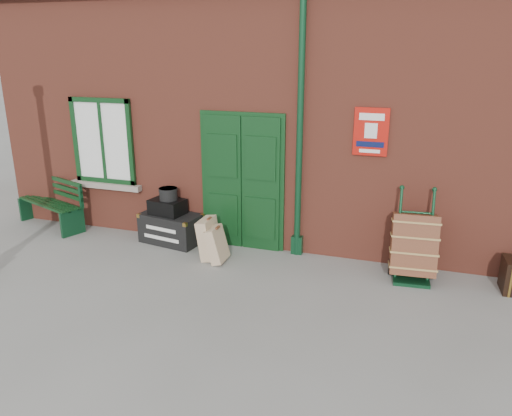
% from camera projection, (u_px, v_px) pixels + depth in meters
% --- Properties ---
extents(ground, '(80.00, 80.00, 0.00)m').
position_uv_depth(ground, '(228.00, 286.00, 7.07)').
color(ground, gray).
rests_on(ground, ground).
extents(station_building, '(10.30, 4.30, 4.36)m').
position_uv_depth(station_building, '(292.00, 105.00, 9.56)').
color(station_building, brown).
rests_on(station_building, ground).
extents(bench, '(1.59, 0.97, 0.94)m').
position_uv_depth(bench, '(53.00, 201.00, 9.33)').
color(bench, '#0E3415').
rests_on(bench, ground).
extents(houdini_trunk, '(1.10, 0.72, 0.51)m').
position_uv_depth(houdini_trunk, '(171.00, 228.00, 8.58)').
color(houdini_trunk, black).
rests_on(houdini_trunk, ground).
extents(strongbox, '(0.62, 0.49, 0.25)m').
position_uv_depth(strongbox, '(167.00, 207.00, 8.48)').
color(strongbox, black).
rests_on(strongbox, houdini_trunk).
extents(hatbox, '(0.35, 0.35, 0.20)m').
position_uv_depth(hatbox, '(168.00, 194.00, 8.40)').
color(hatbox, black).
rests_on(hatbox, strongbox).
extents(suitcase_back, '(0.28, 0.46, 0.66)m').
position_uv_depth(suitcase_back, '(209.00, 238.00, 7.92)').
color(suitcase_back, tan).
rests_on(suitcase_back, ground).
extents(suitcase_front, '(0.30, 0.41, 0.57)m').
position_uv_depth(suitcase_front, '(217.00, 244.00, 7.79)').
color(suitcase_front, tan).
rests_on(suitcase_front, ground).
extents(porter_trolley, '(0.68, 0.73, 1.31)m').
position_uv_depth(porter_trolley, '(414.00, 246.00, 7.18)').
color(porter_trolley, '#0E381E').
rests_on(porter_trolley, ground).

